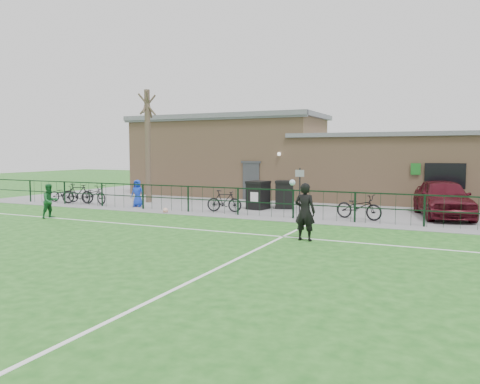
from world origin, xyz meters
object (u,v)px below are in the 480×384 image
at_px(sign_post, 300,190).
at_px(bicycle_c, 94,194).
at_px(outfield_player, 50,201).
at_px(ball_ground, 166,210).
at_px(wheelie_bin_right, 284,195).
at_px(spectator_child, 137,193).
at_px(wheelie_bin_left, 258,196).
at_px(car_maroon, 443,198).
at_px(bare_tree, 148,147).
at_px(bicycle_b, 78,194).
at_px(bicycle_e, 359,207).
at_px(bicycle_a, 64,194).
at_px(bicycle_d, 224,201).

height_order(sign_post, bicycle_c, sign_post).
height_order(outfield_player, ball_ground, outfield_player).
bearing_deg(wheelie_bin_right, spectator_child, -177.21).
xyz_separation_m(wheelie_bin_left, car_maroon, (8.00, 0.81, 0.17)).
height_order(bare_tree, wheelie_bin_right, bare_tree).
height_order(bicycle_b, spectator_child, spectator_child).
bearing_deg(outfield_player, bicycle_e, -57.21).
height_order(sign_post, outfield_player, sign_post).
bearing_deg(bicycle_e, bare_tree, 96.35).
xyz_separation_m(wheelie_bin_left, sign_post, (2.18, -0.42, 0.38)).
bearing_deg(bicycle_a, bicycle_b, -118.33).
bearing_deg(bicycle_c, wheelie_bin_left, -69.42).
relative_size(bicycle_e, spectator_child, 1.45).
relative_size(bare_tree, bicycle_a, 3.51).
bearing_deg(outfield_player, car_maroon, -54.36).
xyz_separation_m(sign_post, ball_ground, (-5.45, -2.49, -0.90)).
distance_m(wheelie_bin_right, bicycle_e, 4.54).
height_order(car_maroon, ball_ground, car_maroon).
bearing_deg(sign_post, ball_ground, -155.45).
relative_size(wheelie_bin_right, bicycle_a, 0.73).
xyz_separation_m(wheelie_bin_right, bicycle_c, (-9.66, -2.41, -0.13)).
xyz_separation_m(bare_tree, bicycle_a, (-4.23, -1.84, -2.53)).
bearing_deg(bicycle_b, ball_ground, -116.65).
distance_m(bare_tree, outfield_player, 6.96).
height_order(wheelie_bin_left, bicycle_d, wheelie_bin_left).
distance_m(bicycle_c, outfield_player, 5.12).
relative_size(bare_tree, spectator_child, 4.50).
bearing_deg(bicycle_e, wheelie_bin_left, 89.35).
bearing_deg(bicycle_d, bare_tree, 61.74).
relative_size(bare_tree, bicycle_b, 3.44).
distance_m(outfield_player, ball_ground, 4.82).
height_order(bare_tree, bicycle_e, bare_tree).
distance_m(bare_tree, wheelie_bin_left, 6.95).
relative_size(wheelie_bin_right, bicycle_b, 0.72).
relative_size(sign_post, bicycle_a, 1.17).
bearing_deg(wheelie_bin_left, wheelie_bin_right, 49.10).
bearing_deg(outfield_player, wheelie_bin_right, -37.24).
xyz_separation_m(bicycle_a, spectator_child, (4.95, -0.07, 0.22)).
relative_size(sign_post, ball_ground, 8.42).
xyz_separation_m(bicycle_c, bicycle_d, (7.65, -0.03, -0.01)).
bearing_deg(ball_ground, sign_post, 24.55).
height_order(bicycle_c, bicycle_e, bicycle_e).
bearing_deg(bicycle_a, bicycle_c, -104.93).
bearing_deg(spectator_child, bicycle_c, 167.62).
distance_m(bicycle_d, spectator_child, 4.81).
distance_m(sign_post, spectator_child, 8.08).
relative_size(outfield_player, ball_ground, 5.96).
relative_size(bicycle_a, spectator_child, 1.28).
relative_size(bicycle_a, bicycle_d, 1.05).
bearing_deg(bicycle_c, bicycle_b, 120.67).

